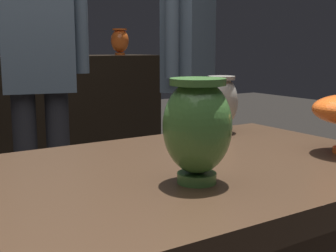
# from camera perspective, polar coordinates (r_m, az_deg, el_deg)

# --- Properties ---
(vase_centerpiece) EXTENTS (0.13, 0.13, 0.19)m
(vase_centerpiece) POSITION_cam_1_polar(r_m,az_deg,el_deg) (0.82, 3.72, -0.06)
(vase_centerpiece) COLOR #477A38
(vase_centerpiece) RESTS_ON display_plinth
(vase_left_accent) EXTENTS (0.10, 0.10, 0.16)m
(vase_left_accent) POSITION_cam_1_polar(r_m,az_deg,el_deg) (1.32, 6.68, 3.03)
(vase_left_accent) COLOR gray
(vase_left_accent) RESTS_ON display_plinth
(shelf_vase_right) EXTENTS (0.09, 0.09, 0.16)m
(shelf_vase_right) POSITION_cam_1_polar(r_m,az_deg,el_deg) (3.09, -15.33, 10.09)
(shelf_vase_right) COLOR #7A388E
(shelf_vase_right) RESTS_ON back_display_shelf
(shelf_vase_far_right) EXTENTS (0.12, 0.12, 0.18)m
(shelf_vase_far_right) POSITION_cam_1_polar(r_m,az_deg,el_deg) (3.24, -6.09, 10.64)
(shelf_vase_far_right) COLOR #E55B1E
(shelf_vase_far_right) RESTS_ON back_display_shelf
(visitor_center_back) EXTENTS (0.46, 0.25, 1.70)m
(visitor_center_back) POSITION_cam_1_polar(r_m,az_deg,el_deg) (2.18, -16.10, 8.51)
(visitor_center_back) COLOR #232328
(visitor_center_back) RESTS_ON ground_plane
(visitor_near_right) EXTENTS (0.42, 0.31, 1.64)m
(visitor_near_right) POSITION_cam_1_polar(r_m,az_deg,el_deg) (2.46, 2.62, 8.11)
(visitor_near_right) COLOR brown
(visitor_near_right) RESTS_ON ground_plane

